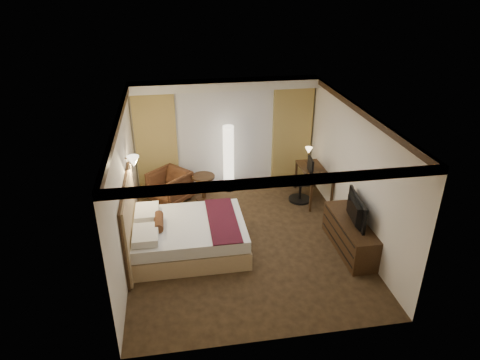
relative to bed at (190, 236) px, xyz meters
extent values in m
cube|color=black|center=(1.10, 0.24, -0.32)|extent=(4.50, 5.50, 0.01)
cube|color=white|center=(1.10, 0.24, 2.38)|extent=(4.50, 5.50, 0.01)
cube|color=white|center=(1.10, 2.99, 1.03)|extent=(4.50, 0.02, 2.70)
cube|color=white|center=(-1.15, 0.24, 1.03)|extent=(0.02, 5.50, 2.70)
cube|color=white|center=(3.35, 0.24, 1.03)|extent=(0.02, 5.50, 2.70)
cube|color=white|center=(1.10, 2.74, 2.28)|extent=(4.50, 0.50, 0.20)
cube|color=silver|center=(1.10, 2.91, 0.93)|extent=(2.48, 0.04, 2.45)
cube|color=tan|center=(-0.60, 2.85, 0.93)|extent=(1.00, 0.14, 2.45)
cube|color=tan|center=(2.80, 2.85, 0.93)|extent=(1.00, 0.14, 2.45)
imported|color=#442614|center=(-0.35, 2.11, 0.10)|extent=(1.11, 1.11, 0.84)
imported|color=black|center=(3.07, -0.48, 0.62)|extent=(0.69, 1.07, 0.13)
camera|label=1|loc=(-0.17, -7.08, 4.69)|focal=32.00mm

